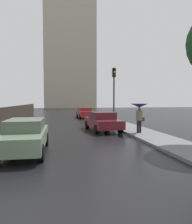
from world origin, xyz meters
name	(u,v)px	position (x,y,z in m)	size (l,w,h in m)	color
ground	(81,209)	(0.00, 0.00, 0.00)	(120.00, 120.00, 0.00)	black
car_green_near_kerb	(25,135)	(-1.78, 4.86, 0.74)	(1.77, 4.09, 1.41)	slate
car_red_mid_road	(84,112)	(3.00, 21.76, 0.72)	(1.76, 4.60, 1.35)	maroon
car_maroon_far_ahead	(102,121)	(2.82, 10.50, 0.71)	(2.16, 4.46, 1.38)	maroon
pedestrian_with_umbrella_near	(139,109)	(4.74, 8.21, 1.65)	(1.12, 1.12, 1.88)	black
traffic_light	(114,86)	(4.31, 12.60, 3.45)	(0.26, 0.39, 4.83)	black
distant_tower	(71,54)	(3.94, 58.28, 16.38)	(16.29, 9.14, 32.76)	#B2A88E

